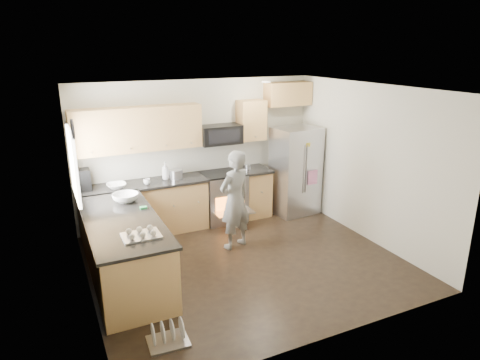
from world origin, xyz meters
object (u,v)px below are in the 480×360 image
stove_range (223,186)px  refrigerator (295,171)px  person (235,200)px  dish_rack (168,337)px

stove_range → refrigerator: (1.42, -0.24, 0.17)m
stove_range → refrigerator: 1.45m
person → dish_rack: person is taller
person → dish_rack: size_ratio=3.53×
stove_range → dish_rack: size_ratio=3.90×
stove_range → person: size_ratio=1.10×
refrigerator → stove_range: bearing=164.6°
person → dish_rack: (-1.67, -1.87, -0.74)m
refrigerator → person: refrigerator is taller
dish_rack → stove_range: bearing=57.0°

